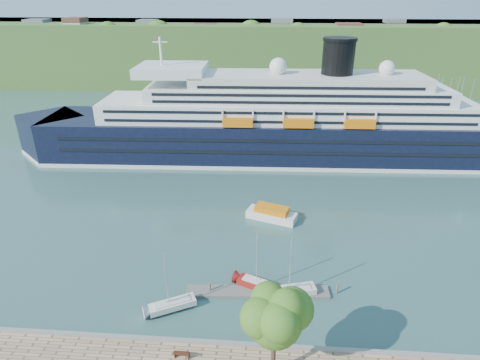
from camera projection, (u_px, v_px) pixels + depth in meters
name	position (u px, v px, depth m)	size (l,w,h in m)	color
ground	(205.00, 348.00, 43.92)	(400.00, 400.00, 0.00)	#2D5150
far_hillside	(257.00, 52.00, 169.57)	(400.00, 50.00, 24.00)	#3C5E25
quay_coping	(204.00, 342.00, 43.25)	(220.00, 0.50, 0.30)	slate
cruise_ship	(277.00, 100.00, 89.07)	(119.66, 17.42, 26.87)	black
park_bench	(182.00, 353.00, 41.40)	(1.72, 0.71, 1.10)	#472414
promenade_tree	(274.00, 331.00, 37.36)	(6.92, 6.92, 11.46)	#356A1C
floating_pontoon	(257.00, 292.00, 51.84)	(18.45, 2.25, 0.41)	slate
sailboat_white_near	(171.00, 284.00, 47.45)	(6.26, 1.74, 8.09)	silver
sailboat_red	(260.00, 264.00, 50.70)	(6.50, 1.81, 8.40)	maroon
sailboat_white_far	(294.00, 269.00, 49.57)	(6.63, 1.84, 8.57)	silver
tender_launch	(272.00, 213.00, 68.34)	(8.54, 2.92, 2.36)	orange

